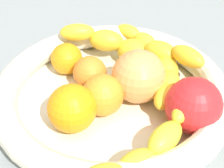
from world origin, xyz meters
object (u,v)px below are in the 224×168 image
(orange_mid_right, at_px, (70,107))
(peach_blush, at_px, (139,76))
(banana_arching_top, at_px, (156,61))
(tomato_red, at_px, (193,105))
(fruit_bowl, at_px, (112,95))
(banana_draped_right, at_px, (132,47))
(orange_rear, at_px, (67,58))
(banana_draped_left, at_px, (133,156))
(orange_mid_left, at_px, (103,95))
(orange_front, at_px, (89,73))

(orange_mid_right, distance_m, peach_blush, 0.11)
(banana_arching_top, distance_m, tomato_red, 0.12)
(fruit_bowl, distance_m, banana_draped_right, 0.10)
(orange_mid_right, xyz_separation_m, orange_rear, (-0.10, 0.08, -0.01))
(orange_mid_right, bearing_deg, banana_draped_left, -1.13)
(banana_draped_right, distance_m, orange_mid_left, 0.12)
(banana_arching_top, height_order, orange_front, orange_front)
(orange_mid_left, bearing_deg, tomato_red, 30.08)
(orange_front, distance_m, orange_rear, 0.05)
(banana_draped_left, xyz_separation_m, orange_rear, (-0.21, 0.08, -0.00))
(banana_draped_right, bearing_deg, orange_front, -95.94)
(orange_mid_left, height_order, tomato_red, tomato_red)
(banana_draped_left, relative_size, orange_mid_left, 4.24)
(orange_front, distance_m, orange_mid_right, 0.08)
(banana_draped_right, bearing_deg, peach_blush, -42.38)
(banana_draped_right, relative_size, peach_blush, 2.95)
(fruit_bowl, xyz_separation_m, orange_mid_right, (-0.00, -0.07, 0.02))
(orange_front, distance_m, tomato_red, 0.16)
(fruit_bowl, xyz_separation_m, orange_mid_left, (0.01, -0.03, 0.02))
(banana_arching_top, bearing_deg, fruit_bowl, -93.89)
(banana_draped_left, xyz_separation_m, orange_front, (-0.15, 0.08, -0.00))
(orange_mid_left, relative_size, orange_rear, 1.17)
(banana_draped_right, relative_size, orange_mid_left, 3.90)
(fruit_bowl, height_order, peach_blush, peach_blush)
(banana_draped_right, bearing_deg, orange_mid_right, -78.30)
(orange_mid_right, bearing_deg, banana_draped_right, 101.70)
(fruit_bowl, height_order, tomato_red, tomato_red)
(banana_draped_right, distance_m, banana_arching_top, 0.05)
(tomato_red, bearing_deg, orange_rear, -170.99)
(peach_blush, bearing_deg, orange_rear, -166.58)
(banana_draped_left, height_order, tomato_red, tomato_red)
(banana_draped_right, bearing_deg, tomato_red, -18.65)
(fruit_bowl, distance_m, orange_rear, 0.10)
(banana_draped_left, bearing_deg, banana_arching_top, 120.74)
(orange_mid_right, relative_size, tomato_red, 0.87)
(banana_draped_right, distance_m, orange_rear, 0.11)
(banana_draped_left, xyz_separation_m, tomato_red, (0.00, 0.11, 0.01))
(orange_front, xyz_separation_m, peach_blush, (0.07, 0.03, 0.01))
(banana_draped_left, xyz_separation_m, orange_mid_left, (-0.10, 0.05, -0.00))
(orange_mid_left, height_order, orange_rear, orange_mid_left)
(fruit_bowl, height_order, banana_draped_right, banana_draped_right)
(fruit_bowl, bearing_deg, orange_mid_left, -74.41)
(orange_front, height_order, peach_blush, peach_blush)
(banana_arching_top, relative_size, orange_rear, 3.90)
(orange_rear, distance_m, tomato_red, 0.22)
(banana_arching_top, xyz_separation_m, orange_mid_right, (-0.01, -0.17, 0.01))
(banana_draped_left, relative_size, banana_draped_right, 1.09)
(banana_draped_right, relative_size, orange_front, 4.49)
(fruit_bowl, relative_size, banana_draped_right, 1.49)
(banana_draped_right, distance_m, tomato_red, 0.16)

